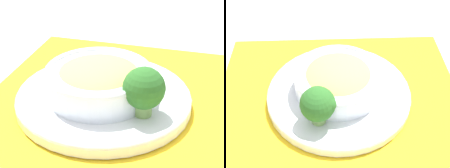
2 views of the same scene
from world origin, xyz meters
The scene contains 9 objects.
ground_plane centered at (0.00, 0.00, 0.00)m, with size 4.00×4.00×0.00m, color beige.
placemat centered at (0.00, 0.00, 0.00)m, with size 0.57×0.48×0.00m.
plate centered at (0.00, 0.00, 0.02)m, with size 0.30×0.30×0.02m.
bowl centered at (0.00, -0.01, 0.05)m, with size 0.18×0.18×0.06m.
broccoli_floret centered at (0.05, 0.07, 0.07)m, with size 0.07×0.07×0.08m.
carrot_slice_near centered at (-0.01, 0.06, 0.02)m, with size 0.04×0.04×0.01m.
carrot_slice_middle centered at (-0.03, 0.05, 0.02)m, with size 0.04×0.04×0.01m.
carrot_slice_far centered at (-0.05, 0.04, 0.02)m, with size 0.04×0.04×0.01m.
carrot_slice_extra centered at (-0.06, 0.02, 0.02)m, with size 0.04×0.04×0.01m.
Camera 1 is at (0.54, 0.09, 0.35)m, focal length 60.00 mm.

